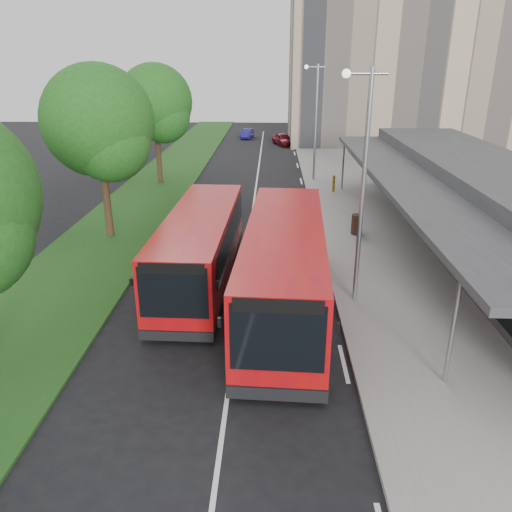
{
  "coord_description": "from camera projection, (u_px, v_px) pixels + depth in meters",
  "views": [
    {
      "loc": [
        1.11,
        -14.61,
        8.3
      ],
      "look_at": [
        0.56,
        2.78,
        1.5
      ],
      "focal_mm": 35.0,
      "sensor_mm": 36.0,
      "label": 1
    }
  ],
  "objects": [
    {
      "name": "kerb_dashes",
      "position": [
        303.0,
        191.0,
        34.24
      ],
      "size": [
        0.12,
        56.0,
        0.01
      ],
      "color": "silver",
      "rests_on": "ground"
    },
    {
      "name": "lamp_post_far",
      "position": [
        315.0,
        116.0,
        35.29
      ],
      "size": [
        1.44,
        0.28,
        8.0
      ],
      "color": "gray",
      "rests_on": "pavement"
    },
    {
      "name": "tree_mid",
      "position": [
        99.0,
        128.0,
        23.33
      ],
      "size": [
        5.18,
        5.18,
        8.33
      ],
      "color": "#372116",
      "rests_on": "ground"
    },
    {
      "name": "car_far",
      "position": [
        247.0,
        134.0,
        57.44
      ],
      "size": [
        1.59,
        3.3,
        1.04
      ],
      "primitive_type": "imported",
      "rotation": [
        0.0,
        0.0,
        -0.16
      ],
      "color": "navy",
      "rests_on": "ground"
    },
    {
      "name": "ground",
      "position": [
        237.0,
        328.0,
        16.66
      ],
      "size": [
        120.0,
        120.0,
        0.0
      ],
      "primitive_type": "plane",
      "color": "black",
      "rests_on": "ground"
    },
    {
      "name": "office_block",
      "position": [
        397.0,
        54.0,
        52.05
      ],
      "size": [
        22.0,
        12.0,
        18.0
      ],
      "primitive_type": "cube",
      "color": "tan",
      "rests_on": "ground"
    },
    {
      "name": "lane_centre_line",
      "position": [
        253.0,
        206.0,
        30.62
      ],
      "size": [
        0.12,
        70.0,
        0.01
      ],
      "primitive_type": "cube",
      "color": "silver",
      "rests_on": "ground"
    },
    {
      "name": "bus_main",
      "position": [
        284.0,
        268.0,
        17.32
      ],
      "size": [
        3.36,
        11.15,
        3.12
      ],
      "rotation": [
        0.0,
        0.0,
        -0.05
      ],
      "color": "#AC0F09",
      "rests_on": "ground"
    },
    {
      "name": "bus_second",
      "position": [
        201.0,
        248.0,
        19.65
      ],
      "size": [
        2.84,
        10.07,
        2.83
      ],
      "rotation": [
        0.0,
        0.0,
        -0.03
      ],
      "color": "#AC0F09",
      "rests_on": "ground"
    },
    {
      "name": "lamp_post_near",
      "position": [
        361.0,
        176.0,
        16.68
      ],
      "size": [
        1.44,
        0.28,
        8.0
      ],
      "color": "gray",
      "rests_on": "pavement"
    },
    {
      "name": "car_near",
      "position": [
        283.0,
        139.0,
        52.68
      ],
      "size": [
        2.65,
        3.95,
        1.25
      ],
      "primitive_type": "imported",
      "rotation": [
        0.0,
        0.0,
        0.35
      ],
      "color": "maroon",
      "rests_on": "ground"
    },
    {
      "name": "bollard",
      "position": [
        334.0,
        184.0,
        33.22
      ],
      "size": [
        0.18,
        0.18,
        1.11
      ],
      "primitive_type": "cylinder",
      "rotation": [
        0.0,
        0.0,
        -0.01
      ],
      "color": "yellow",
      "rests_on": "pavement"
    },
    {
      "name": "litter_bin",
      "position": [
        357.0,
        224.0,
        25.07
      ],
      "size": [
        0.69,
        0.69,
        1.01
      ],
      "primitive_type": "cylinder",
      "rotation": [
        0.0,
        0.0,
        0.27
      ],
      "color": "#331E15",
      "rests_on": "pavement"
    },
    {
      "name": "grass_verge",
      "position": [
        158.0,
        186.0,
        35.46
      ],
      "size": [
        5.0,
        80.0,
        0.1
      ],
      "primitive_type": "cube",
      "color": "#194717",
      "rests_on": "ground"
    },
    {
      "name": "station_building",
      "position": [
        482.0,
        207.0,
        23.03
      ],
      "size": [
        7.7,
        26.0,
        4.0
      ],
      "color": "#313134",
      "rests_on": "ground"
    },
    {
      "name": "pavement",
      "position": [
        341.0,
        187.0,
        35.07
      ],
      "size": [
        5.0,
        80.0,
        0.15
      ],
      "primitive_type": "cube",
      "color": "gray",
      "rests_on": "ground"
    },
    {
      "name": "tree_far",
      "position": [
        155.0,
        107.0,
        34.51
      ],
      "size": [
        5.15,
        5.15,
        8.28
      ],
      "color": "#372116",
      "rests_on": "ground"
    }
  ]
}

